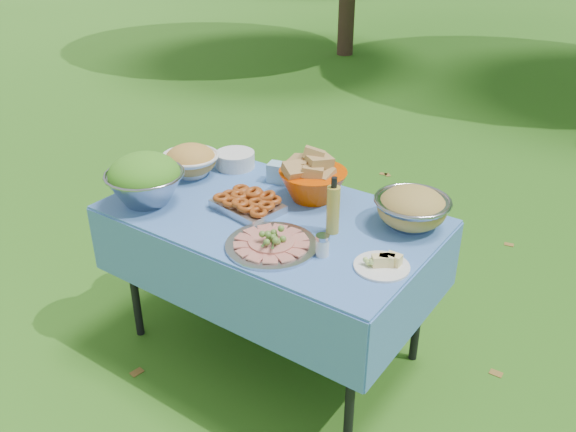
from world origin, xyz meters
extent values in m
plane|color=#143C0B|center=(0.00, 0.00, 0.00)|extent=(80.00, 80.00, 0.00)
cube|color=#84C3FF|center=(0.00, 0.00, 0.38)|extent=(1.46, 0.86, 0.76)
cylinder|color=white|center=(-0.46, 0.31, 0.80)|extent=(0.23, 0.23, 0.08)
cube|color=#8EC5E4|center=(-0.17, 0.29, 0.81)|extent=(0.12, 0.10, 0.10)
cylinder|color=#CD7E9B|center=(-0.06, 0.37, 0.84)|extent=(0.06, 0.06, 0.15)
cube|color=#ACACB0|center=(-0.10, -0.04, 0.80)|extent=(0.33, 0.26, 0.07)
cylinder|color=#ADAFB4|center=(0.17, -0.23, 0.80)|extent=(0.38, 0.38, 0.09)
cylinder|color=gold|center=(0.31, 0.01, 0.89)|extent=(0.07, 0.07, 0.25)
cylinder|color=white|center=(0.61, -0.11, 0.79)|extent=(0.26, 0.26, 0.06)
cylinder|color=silver|center=(0.38, -0.17, 0.81)|extent=(0.07, 0.07, 0.09)
camera|label=1|loc=(1.44, -1.93, 2.05)|focal=38.00mm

